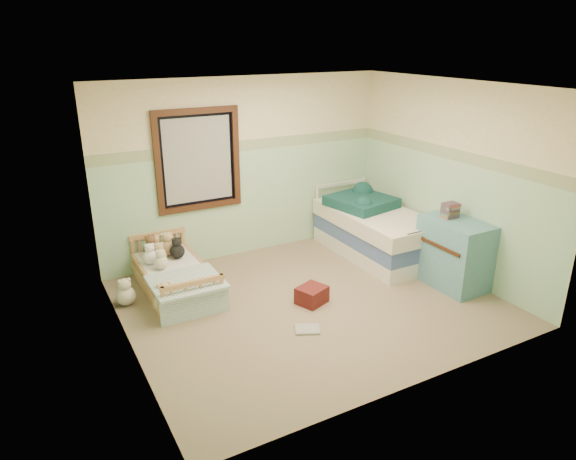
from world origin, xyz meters
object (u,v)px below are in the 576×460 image
plush_floor_tan (165,303)px  plush_floor_cream (126,296)px  dresser (454,253)px  floor_book (307,329)px  toddler_bed_frame (176,284)px  red_pillow (312,295)px  twin_bed_frame (374,247)px

plush_floor_tan → plush_floor_cream: bearing=129.9°
dresser → floor_book: size_ratio=3.26×
plush_floor_tan → floor_book: (1.24, -1.10, -0.12)m
plush_floor_cream → plush_floor_tan: bearing=-50.1°
toddler_bed_frame → plush_floor_tan: size_ratio=5.62×
plush_floor_cream → red_pillow: plush_floor_cream is taller
plush_floor_cream → twin_bed_frame: size_ratio=0.12×
twin_bed_frame → floor_book: (-1.91, -1.32, -0.10)m
twin_bed_frame → plush_floor_cream: bearing=176.8°
twin_bed_frame → dresser: 1.31m
toddler_bed_frame → plush_floor_cream: 0.62m
toddler_bed_frame → red_pillow: red_pillow is taller
dresser → toddler_bed_frame: bearing=154.5°
toddler_bed_frame → red_pillow: (1.33, -1.07, 0.01)m
toddler_bed_frame → red_pillow: bearing=-38.8°
toddler_bed_frame → dresser: 3.50m
twin_bed_frame → floor_book: size_ratio=7.00×
plush_floor_cream → floor_book: bearing=-43.7°
dresser → floor_book: 2.22m
twin_bed_frame → red_pillow: 1.75m
dresser → floor_book: (-2.18, -0.08, -0.42)m
dresser → red_pillow: (-1.82, 0.43, -0.33)m
toddler_bed_frame → plush_floor_tan: (-0.27, -0.49, 0.04)m
twin_bed_frame → dresser: bearing=-77.7°
dresser → red_pillow: dresser is taller
plush_floor_cream → plush_floor_tan: 0.55m
twin_bed_frame → red_pillow: twin_bed_frame is taller
floor_book → twin_bed_frame: bearing=60.7°
plush_floor_tan → twin_bed_frame: plush_floor_tan is taller
toddler_bed_frame → dresser: size_ratio=1.72×
twin_bed_frame → red_pillow: (-1.55, -0.81, -0.01)m
red_pillow → twin_bed_frame: bearing=27.7°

